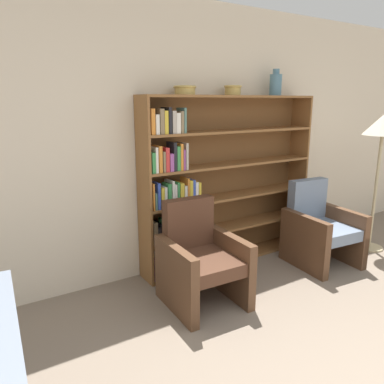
{
  "coord_description": "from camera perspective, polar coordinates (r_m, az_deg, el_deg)",
  "views": [
    {
      "loc": [
        -2.0,
        -0.49,
        1.77
      ],
      "look_at": [
        -0.22,
        2.36,
        0.95
      ],
      "focal_mm": 35.0,
      "sensor_mm": 36.0,
      "label": 1
    }
  ],
  "objects": [
    {
      "name": "armchair_cushioned",
      "position": [
        4.4,
        18.89,
        -5.3
      ],
      "size": [
        0.7,
        0.74,
        0.91
      ],
      "rotation": [
        0.0,
        0.0,
        3.05
      ],
      "color": "brown",
      "rests_on": "ground"
    },
    {
      "name": "bowl_brass",
      "position": [
        4.04,
        6.23,
        15.25
      ],
      "size": [
        0.19,
        0.19,
        0.1
      ],
      "color": "tan",
      "rests_on": "bookshelf"
    },
    {
      "name": "vase_tall",
      "position": [
        4.44,
        12.62,
        15.75
      ],
      "size": [
        0.13,
        0.13,
        0.29
      ],
      "color": "slate",
      "rests_on": "bookshelf"
    },
    {
      "name": "bookshelf",
      "position": [
        4.02,
        3.21,
        0.9
      ],
      "size": [
        2.11,
        0.3,
        1.83
      ],
      "color": "brown",
      "rests_on": "ground"
    },
    {
      "name": "armchair_leather",
      "position": [
        3.39,
        1.3,
        -10.31
      ],
      "size": [
        0.67,
        0.71,
        0.91
      ],
      "rotation": [
        0.0,
        0.0,
        3.1
      ],
      "color": "brown",
      "rests_on": "ground"
    },
    {
      "name": "floor_lamp",
      "position": [
        4.87,
        27.04,
        8.17
      ],
      "size": [
        0.44,
        0.44,
        1.63
      ],
      "color": "tan",
      "rests_on": "ground"
    },
    {
      "name": "bowl_slate",
      "position": [
        3.71,
        -1.1,
        15.34
      ],
      "size": [
        0.22,
        0.22,
        0.08
      ],
      "color": "tan",
      "rests_on": "bookshelf"
    },
    {
      "name": "wall_back",
      "position": [
        3.94,
        -1.34,
        7.94
      ],
      "size": [
        12.0,
        0.06,
        2.75
      ],
      "color": "beige",
      "rests_on": "ground"
    }
  ]
}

